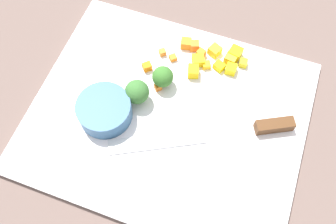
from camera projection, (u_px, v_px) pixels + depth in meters
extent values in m
plane|color=brown|center=(168.00, 117.00, 0.61)|extent=(4.00, 4.00, 0.00)
cube|color=white|center=(168.00, 116.00, 0.61)|extent=(0.45, 0.37, 0.01)
cylinder|color=#345D85|center=(105.00, 110.00, 0.59)|extent=(0.09, 0.09, 0.04)
cube|color=silver|center=(159.00, 142.00, 0.58)|extent=(0.15, 0.10, 0.00)
cube|color=#523119|center=(274.00, 126.00, 0.58)|extent=(0.06, 0.05, 0.02)
cube|color=orange|center=(173.00, 58.00, 0.65)|extent=(0.02, 0.02, 0.01)
cube|color=orange|center=(201.00, 54.00, 0.65)|extent=(0.02, 0.02, 0.01)
cube|color=orange|center=(147.00, 67.00, 0.63)|extent=(0.02, 0.02, 0.01)
cube|color=orange|center=(196.00, 46.00, 0.65)|extent=(0.02, 0.02, 0.02)
cube|color=orange|center=(158.00, 87.00, 0.62)|extent=(0.02, 0.02, 0.01)
cube|color=orange|center=(162.00, 52.00, 0.65)|extent=(0.02, 0.02, 0.01)
cube|color=orange|center=(186.00, 43.00, 0.65)|extent=(0.02, 0.02, 0.02)
cube|color=yellow|center=(206.00, 65.00, 0.64)|extent=(0.02, 0.02, 0.01)
cube|color=yellow|center=(215.00, 51.00, 0.65)|extent=(0.03, 0.03, 0.02)
cube|color=yellow|center=(235.00, 53.00, 0.64)|extent=(0.03, 0.03, 0.02)
cube|color=yellow|center=(243.00, 63.00, 0.64)|extent=(0.01, 0.02, 0.01)
cube|color=yellow|center=(231.00, 59.00, 0.64)|extent=(0.02, 0.02, 0.02)
cube|color=yellow|center=(231.00, 69.00, 0.63)|extent=(0.02, 0.02, 0.02)
cube|color=yellow|center=(219.00, 66.00, 0.64)|extent=(0.02, 0.02, 0.01)
cube|color=yellow|center=(193.00, 71.00, 0.63)|extent=(0.02, 0.03, 0.02)
cube|color=yellow|center=(198.00, 61.00, 0.64)|extent=(0.03, 0.03, 0.02)
cylinder|color=#90B559|center=(138.00, 97.00, 0.61)|extent=(0.01, 0.01, 0.02)
sphere|color=#386D30|center=(137.00, 92.00, 0.59)|extent=(0.04, 0.04, 0.04)
cylinder|color=#92AB64|center=(163.00, 82.00, 0.62)|extent=(0.01, 0.01, 0.01)
sphere|color=#376F29|center=(163.00, 77.00, 0.61)|extent=(0.04, 0.04, 0.04)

